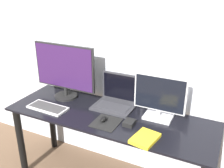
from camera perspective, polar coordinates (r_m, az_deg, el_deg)
wall_back at (r=2.26m, az=3.38°, el=9.38°), size 7.00×0.05×2.50m
desk at (r=2.23m, az=-0.64°, el=-9.97°), size 1.72×0.58×0.71m
monitor_left at (r=2.40m, az=-10.31°, el=2.95°), size 0.61×0.21×0.50m
monitor_right at (r=2.06m, az=10.32°, el=-2.93°), size 0.41×0.16×0.36m
laptop at (r=2.28m, az=0.95°, el=-3.15°), size 0.34×0.27×0.27m
keyboard at (r=2.32m, az=-13.83°, el=-5.00°), size 0.35×0.17×0.02m
mousepad at (r=2.05m, az=-1.28°, el=-8.41°), size 0.20×0.21×0.00m
mouse at (r=2.05m, az=-1.86°, el=-7.69°), size 0.04×0.07×0.03m
book at (r=1.87m, az=7.20°, el=-11.66°), size 0.18×0.23×0.03m
power_brick at (r=2.02m, az=3.78°, el=-8.42°), size 0.08×0.10×0.03m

